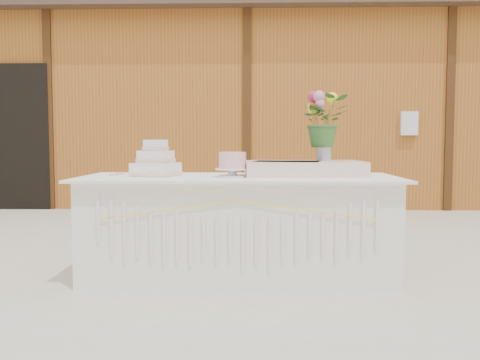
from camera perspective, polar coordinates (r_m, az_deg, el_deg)
name	(u,v)px	position (r m, az deg, el deg)	size (l,w,h in m)	color
ground	(239,276)	(4.18, -0.12, -10.19)	(80.00, 80.00, 0.00)	beige
barn	(248,107)	(10.06, 0.88, 7.80)	(12.60, 4.60, 3.30)	#A65922
cake_table	(239,226)	(4.10, -0.12, -4.96)	(2.40, 1.00, 0.77)	white
wedding_cake	(156,164)	(4.13, -8.96, 1.72)	(0.39, 0.39, 0.28)	white
pink_cake_stand	(232,163)	(3.96, -0.81, 1.82)	(0.26, 0.26, 0.19)	white
satin_runner	(304,168)	(4.15, 6.80, 1.23)	(0.90, 0.52, 0.11)	beige
flower_vase	(324,151)	(4.18, 8.94, 3.08)	(0.11, 0.11, 0.16)	silver
bouquet	(324,115)	(4.19, 8.98, 6.91)	(0.36, 0.31, 0.40)	#346428
loose_flowers	(121,174)	(4.33, -12.62, 0.65)	(0.14, 0.34, 0.02)	pink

